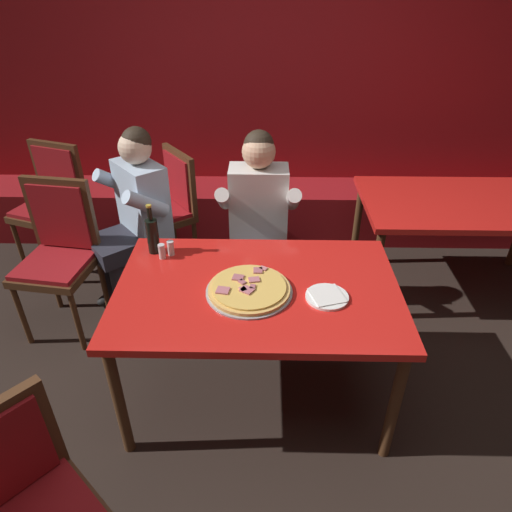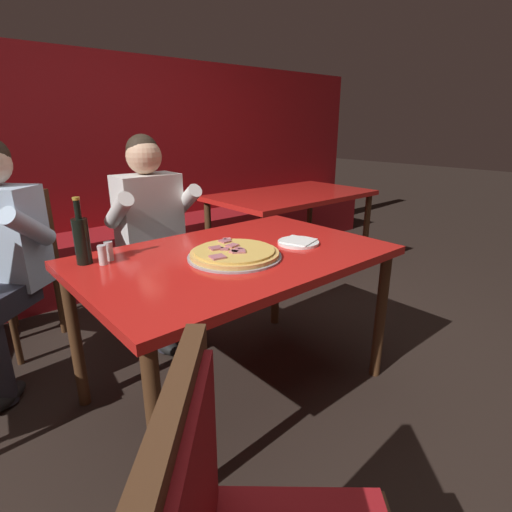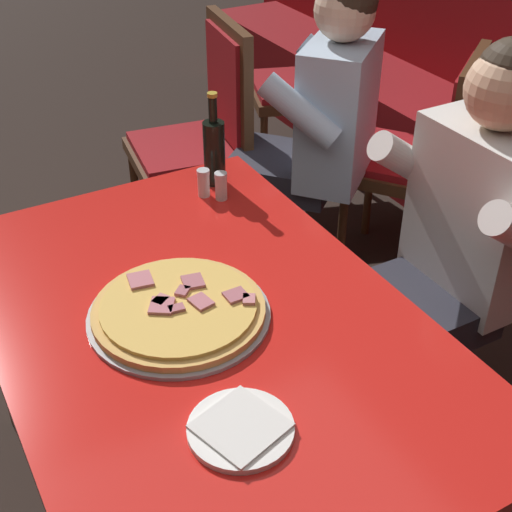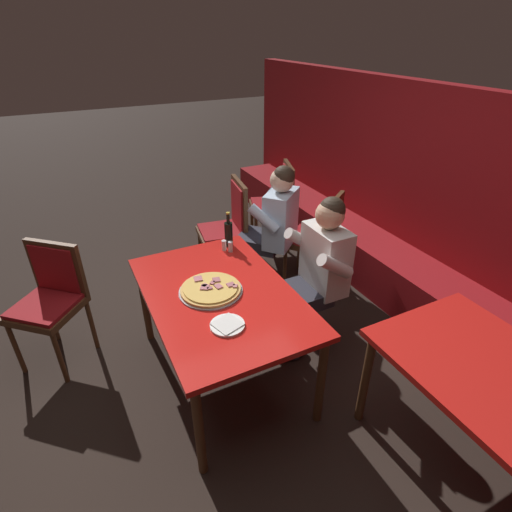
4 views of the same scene
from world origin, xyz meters
name	(u,v)px [view 3 (image 3 of 4)]	position (x,y,z in m)	size (l,w,h in m)	color
main_dining_table	(206,344)	(0.00, 0.00, 0.68)	(1.43, 0.93, 0.75)	#4C2D19
pizza	(179,310)	(-0.04, -0.05, 0.77)	(0.43, 0.43, 0.05)	#9E9EA3
plate_white_paper	(241,428)	(0.34, -0.09, 0.76)	(0.21, 0.21, 0.02)	white
beer_bottle	(214,150)	(-0.59, 0.32, 0.86)	(0.07, 0.07, 0.29)	black
shaker_black_pepper	(221,187)	(-0.49, 0.29, 0.79)	(0.04, 0.04, 0.09)	silver
shaker_red_pepper_flakes	(204,184)	(-0.53, 0.25, 0.79)	(0.04, 0.04, 0.09)	silver
diner_seated_blue_shirt	(453,244)	(-0.01, 0.78, 0.71)	(0.53, 0.53, 1.27)	black
dining_chair_by_booth	(311,73)	(-1.62, 1.35, 0.59)	(0.56, 0.56, 0.99)	#4C2D19
dining_chair_near_left	(204,129)	(-1.28, 0.61, 0.59)	(0.50, 0.50, 1.02)	#4C2D19
dining_chair_near_right	(428,151)	(-0.72, 1.31, 0.56)	(0.62, 0.62, 0.96)	#4C2D19
diner_standing_companion	(314,128)	(-0.85, 0.86, 0.71)	(0.64, 0.64, 1.27)	black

